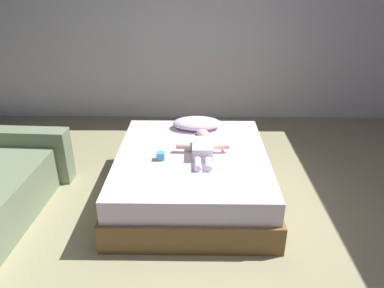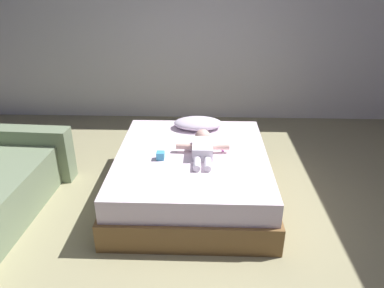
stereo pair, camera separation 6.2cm
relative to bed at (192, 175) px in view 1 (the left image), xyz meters
name	(u,v)px [view 1 (the left image)]	position (x,y,z in m)	size (l,w,h in m)	color
ground_plane	(195,249)	(0.04, -0.79, -0.23)	(8.00, 8.00, 0.00)	gray
wall_behind_bed	(197,32)	(0.04, 2.21, 1.03)	(8.00, 0.12, 2.53)	silver
bed	(192,175)	(0.00, 0.00, 0.00)	(1.49, 1.73, 0.47)	brown
pillow	(197,123)	(0.05, 0.62, 0.30)	(0.53, 0.33, 0.12)	silver
baby	(203,147)	(0.10, 0.02, 0.30)	(0.51, 0.64, 0.16)	white
toothbrush	(222,147)	(0.29, 0.12, 0.25)	(0.03, 0.14, 0.02)	#B63EAD
toy_block	(161,156)	(-0.29, -0.12, 0.28)	(0.07, 0.07, 0.07)	#44A4D2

